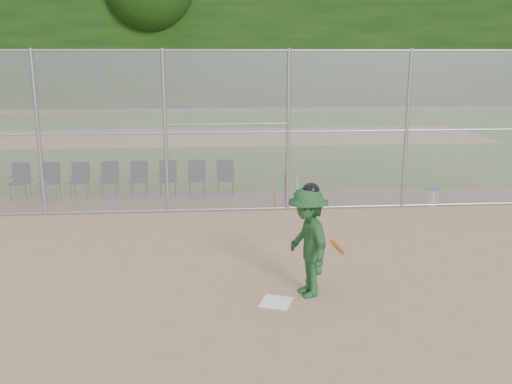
{
  "coord_description": "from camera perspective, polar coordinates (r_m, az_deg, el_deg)",
  "views": [
    {
      "loc": [
        -0.94,
        -8.88,
        3.91
      ],
      "look_at": [
        0.0,
        2.5,
        1.1
      ],
      "focal_mm": 40.0,
      "sensor_mm": 36.0,
      "label": 1
    }
  ],
  "objects": [
    {
      "name": "ground",
      "position": [
        9.74,
        1.23,
        -9.83
      ],
      "size": [
        100.0,
        100.0,
        0.0
      ],
      "primitive_type": "plane",
      "color": "tan",
      "rests_on": "ground"
    },
    {
      "name": "water_cooler",
      "position": [
        15.64,
        17.1,
        -0.38
      ],
      "size": [
        0.37,
        0.37,
        0.47
      ],
      "color": "white",
      "rests_on": "ground"
    },
    {
      "name": "chair_3",
      "position": [
        16.22,
        -14.46,
        1.17
      ],
      "size": [
        0.54,
        0.52,
        0.96
      ],
      "primitive_type": null,
      "color": "#0F1138",
      "rests_on": "ground"
    },
    {
      "name": "chair_0",
      "position": [
        16.8,
        -22.56,
        0.97
      ],
      "size": [
        0.54,
        0.52,
        0.96
      ],
      "primitive_type": null,
      "color": "#0F1138",
      "rests_on": "ground"
    },
    {
      "name": "chair_2",
      "position": [
        16.37,
        -17.22,
        1.11
      ],
      "size": [
        0.54,
        0.52,
        0.96
      ],
      "primitive_type": null,
      "color": "#0F1138",
      "rests_on": "ground"
    },
    {
      "name": "backstop_fence",
      "position": [
        14.03,
        -0.85,
        6.29
      ],
      "size": [
        16.09,
        0.09,
        4.0
      ],
      "color": "gray",
      "rests_on": "ground"
    },
    {
      "name": "spare_bats",
      "position": [
        14.81,
        3.58,
        0.16
      ],
      "size": [
        0.96,
        0.34,
        0.84
      ],
      "color": "#D84C14",
      "rests_on": "ground"
    },
    {
      "name": "chair_6",
      "position": [
        15.98,
        -5.94,
        1.36
      ],
      "size": [
        0.54,
        0.52,
        0.96
      ],
      "primitive_type": null,
      "color": "#0F1138",
      "rests_on": "ground"
    },
    {
      "name": "grass_strip",
      "position": [
        27.18,
        -2.7,
        5.55
      ],
      "size": [
        100.0,
        100.0,
        0.0
      ],
      "primitive_type": "plane",
      "color": "#396E21",
      "rests_on": "ground"
    },
    {
      "name": "chair_1",
      "position": [
        16.57,
        -19.92,
        1.04
      ],
      "size": [
        0.54,
        0.52,
        0.96
      ],
      "primitive_type": null,
      "color": "#0F1138",
      "rests_on": "ground"
    },
    {
      "name": "home_plate",
      "position": [
        9.31,
        2.03,
        -10.93
      ],
      "size": [
        0.6,
        0.6,
        0.02
      ],
      "primitive_type": "cube",
      "rotation": [
        0.0,
        0.0,
        -0.37
      ],
      "color": "white",
      "rests_on": "ground"
    },
    {
      "name": "chair_4",
      "position": [
        16.1,
        -11.65,
        1.24
      ],
      "size": [
        0.54,
        0.52,
        0.96
      ],
      "primitive_type": null,
      "color": "#0F1138",
      "rests_on": "ground"
    },
    {
      "name": "dirt_patch_far",
      "position": [
        27.17,
        -2.7,
        5.56
      ],
      "size": [
        24.0,
        24.0,
        0.0
      ],
      "primitive_type": "plane",
      "color": "tan",
      "rests_on": "ground"
    },
    {
      "name": "batter_at_plate",
      "position": [
        9.3,
        5.19,
        -4.97
      ],
      "size": [
        1.06,
        1.41,
        1.9
      ],
      "color": "#1D4922",
      "rests_on": "ground"
    },
    {
      "name": "chair_7",
      "position": [
        15.99,
        -3.07,
        1.42
      ],
      "size": [
        0.54,
        0.52,
        0.96
      ],
      "primitive_type": null,
      "color": "#0F1138",
      "rests_on": "ground"
    },
    {
      "name": "treeline",
      "position": [
        28.94,
        -2.98,
        16.96
      ],
      "size": [
        81.0,
        60.0,
        11.0
      ],
      "color": "black",
      "rests_on": "ground"
    },
    {
      "name": "chair_5",
      "position": [
        16.02,
        -8.8,
        1.3
      ],
      "size": [
        0.54,
        0.52,
        0.96
      ],
      "primitive_type": null,
      "color": "#0F1138",
      "rests_on": "ground"
    }
  ]
}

